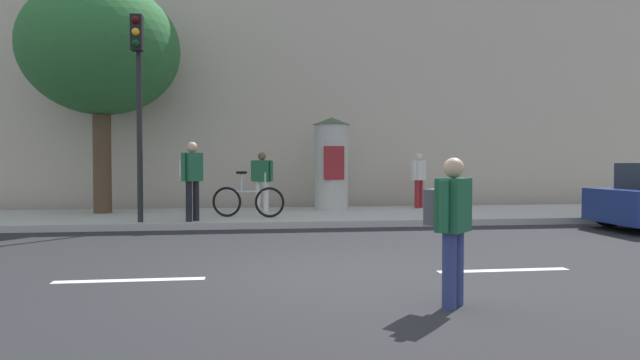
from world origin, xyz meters
name	(u,v)px	position (x,y,z in m)	size (l,w,h in m)	color
ground_plane	(325,275)	(0.00, 0.00, 0.00)	(80.00, 80.00, 0.00)	#232326
sidewalk_curb	(287,216)	(0.00, 7.00, 0.07)	(36.00, 4.00, 0.15)	#B2ADA3
lane_markings	(325,275)	(0.00, 0.00, 0.00)	(25.80, 0.16, 0.01)	silver
building_backdrop	(277,79)	(0.00, 12.00, 4.33)	(36.00, 5.00, 8.66)	#B7A893
traffic_light	(138,84)	(-3.31, 5.24, 3.12)	(0.24, 0.45, 4.42)	black
poster_column	(331,163)	(1.30, 8.01, 1.44)	(1.03, 1.03, 2.55)	#B2ADA3
street_tree	(101,50)	(-4.71, 7.75, 4.33)	(3.96, 3.96, 5.89)	#4C3826
pedestrian_in_red_top	(451,220)	(1.04, -1.64, 0.87)	(0.50, 0.50, 1.48)	navy
pedestrian_near_pole	(192,174)	(-2.22, 5.42, 1.20)	(0.52, 0.52, 1.75)	black
pedestrian_with_backpack	(262,177)	(-0.62, 7.67, 1.08)	(0.58, 0.44, 1.58)	silver
pedestrian_with_bag	(419,176)	(3.88, 8.27, 1.08)	(0.49, 0.50, 1.58)	maroon
bicycle_leaning	(248,201)	(-0.99, 6.16, 0.54)	(1.72, 0.55, 1.09)	black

